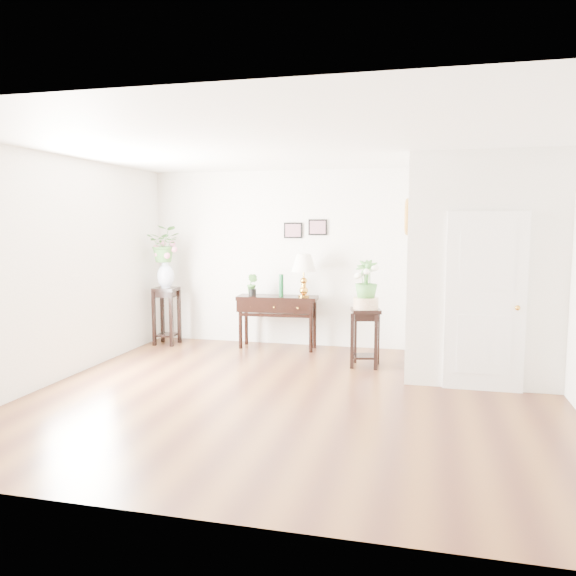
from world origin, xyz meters
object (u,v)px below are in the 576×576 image
(console_table, at_px, (278,322))
(plant_stand_b, at_px, (365,338))
(plant_stand_a, at_px, (167,316))
(table_lamp, at_px, (304,274))

(console_table, bearing_deg, plant_stand_b, -32.48)
(console_table, distance_m, plant_stand_a, 1.84)
(table_lamp, distance_m, plant_stand_b, 1.53)
(console_table, distance_m, table_lamp, 0.87)
(plant_stand_a, xyz_separation_m, plant_stand_b, (3.29, -0.68, -0.06))
(plant_stand_b, bearing_deg, console_table, 150.96)
(console_table, relative_size, plant_stand_a, 1.34)
(console_table, relative_size, table_lamp, 1.86)
(table_lamp, bearing_deg, console_table, 180.00)
(plant_stand_a, bearing_deg, console_table, 4.08)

